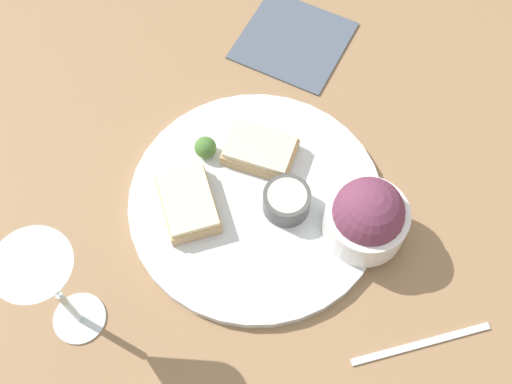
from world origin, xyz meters
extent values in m
plane|color=#93704C|center=(0.00, 0.00, 0.00)|extent=(4.00, 4.00, 0.00)
cylinder|color=silver|center=(0.00, 0.00, 0.01)|extent=(0.32, 0.32, 0.01)
cylinder|color=white|center=(0.11, 0.07, 0.04)|extent=(0.10, 0.10, 0.05)
sphere|color=#6B334C|center=(0.11, 0.07, 0.06)|extent=(0.08, 0.08, 0.08)
cylinder|color=#4C4C4C|center=(0.03, 0.02, 0.03)|extent=(0.06, 0.06, 0.03)
cylinder|color=beige|center=(0.03, 0.02, 0.04)|extent=(0.05, 0.05, 0.01)
cube|color=tan|center=(-0.05, -0.07, 0.02)|extent=(0.11, 0.09, 0.02)
cube|color=beige|center=(-0.05, -0.07, 0.04)|extent=(0.10, 0.09, 0.01)
cube|color=tan|center=(-0.04, 0.05, 0.02)|extent=(0.11, 0.10, 0.02)
cube|color=beige|center=(-0.04, 0.05, 0.04)|extent=(0.10, 0.09, 0.01)
cylinder|color=silver|center=(-0.02, -0.25, 0.00)|extent=(0.06, 0.06, 0.01)
cylinder|color=silver|center=(-0.02, -0.25, 0.05)|extent=(0.01, 0.01, 0.08)
cone|color=silver|center=(-0.02, -0.25, 0.13)|extent=(0.08, 0.08, 0.09)
sphere|color=#477533|center=(-0.09, -0.01, 0.03)|extent=(0.03, 0.03, 0.03)
cube|color=#4C5666|center=(-0.16, 0.21, 0.00)|extent=(0.19, 0.19, 0.01)
cube|color=silver|center=(0.26, 0.03, 0.00)|extent=(0.08, 0.15, 0.01)
camera|label=1|loc=(0.27, -0.23, 0.73)|focal=45.00mm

